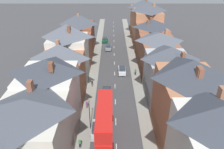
{
  "coord_description": "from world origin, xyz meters",
  "views": [
    {
      "loc": [
        -0.66,
        -11.59,
        25.14
      ],
      "look_at": [
        -0.7,
        32.85,
        1.39
      ],
      "focal_mm": 35.0,
      "sensor_mm": 36.0,
      "label": 1
    }
  ],
  "objects_px": {
    "car_parked_right_a": "(97,129)",
    "car_mid_white": "(122,70)",
    "car_far_grey": "(109,47)",
    "double_decker_bus_lead": "(105,120)",
    "pedestrian_far_left": "(136,72)",
    "car_parked_left_b": "(105,40)",
    "pedestrian_mid_right": "(92,83)",
    "car_parked_right_b": "(107,92)",
    "pedestrian_near_right": "(80,143)",
    "pedestrian_mid_left": "(87,104)",
    "street_lamp": "(90,113)"
  },
  "relations": [
    {
      "from": "double_decker_bus_lead",
      "to": "car_parked_left_b",
      "type": "relative_size",
      "value": 2.83
    },
    {
      "from": "car_mid_white",
      "to": "street_lamp",
      "type": "distance_m",
      "value": 20.87
    },
    {
      "from": "car_mid_white",
      "to": "pedestrian_mid_right",
      "type": "relative_size",
      "value": 2.56
    },
    {
      "from": "car_mid_white",
      "to": "pedestrian_far_left",
      "type": "xyz_separation_m",
      "value": [
        3.22,
        -1.1,
        0.19
      ]
    },
    {
      "from": "car_parked_right_a",
      "to": "street_lamp",
      "type": "xyz_separation_m",
      "value": [
        -1.15,
        1.12,
        2.43
      ]
    },
    {
      "from": "pedestrian_near_right",
      "to": "car_far_grey",
      "type": "bearing_deg",
      "value": 84.84
    },
    {
      "from": "car_parked_left_b",
      "to": "pedestrian_far_left",
      "type": "xyz_separation_m",
      "value": [
        8.12,
        -24.06,
        0.22
      ]
    },
    {
      "from": "car_parked_right_b",
      "to": "pedestrian_mid_right",
      "type": "xyz_separation_m",
      "value": [
        -3.21,
        3.25,
        0.23
      ]
    },
    {
      "from": "car_parked_right_a",
      "to": "car_mid_white",
      "type": "bearing_deg",
      "value": 76.84
    },
    {
      "from": "pedestrian_mid_left",
      "to": "pedestrian_far_left",
      "type": "xyz_separation_m",
      "value": [
        10.39,
        13.29,
        0.0
      ]
    },
    {
      "from": "pedestrian_mid_right",
      "to": "pedestrian_far_left",
      "type": "height_order",
      "value": "same"
    },
    {
      "from": "car_parked_right_a",
      "to": "car_parked_left_b",
      "type": "height_order",
      "value": "car_parked_left_b"
    },
    {
      "from": "car_parked_right_b",
      "to": "pedestrian_far_left",
      "type": "distance_m",
      "value": 11.1
    },
    {
      "from": "car_parked_left_b",
      "to": "car_far_grey",
      "type": "height_order",
      "value": "car_parked_left_b"
    },
    {
      "from": "pedestrian_far_left",
      "to": "street_lamp",
      "type": "bearing_deg",
      "value": -116.33
    },
    {
      "from": "car_parked_left_b",
      "to": "pedestrian_far_left",
      "type": "distance_m",
      "value": 25.39
    },
    {
      "from": "car_parked_left_b",
      "to": "car_far_grey",
      "type": "bearing_deg",
      "value": -79.33
    },
    {
      "from": "car_far_grey",
      "to": "pedestrian_mid_left",
      "type": "height_order",
      "value": "pedestrian_mid_left"
    },
    {
      "from": "double_decker_bus_lead",
      "to": "pedestrian_near_right",
      "type": "bearing_deg",
      "value": -140.69
    },
    {
      "from": "pedestrian_near_right",
      "to": "car_parked_left_b",
      "type": "bearing_deg",
      "value": 87.17
    },
    {
      "from": "car_parked_left_b",
      "to": "car_mid_white",
      "type": "distance_m",
      "value": 23.48
    },
    {
      "from": "pedestrian_mid_left",
      "to": "street_lamp",
      "type": "bearing_deg",
      "value": -78.37
    },
    {
      "from": "car_far_grey",
      "to": "car_parked_right_b",
      "type": "xyz_separation_m",
      "value": [
        0.0,
        -25.91,
        -0.0
      ]
    },
    {
      "from": "double_decker_bus_lead",
      "to": "car_parked_right_a",
      "type": "distance_m",
      "value": 2.39
    },
    {
      "from": "pedestrian_mid_left",
      "to": "pedestrian_far_left",
      "type": "distance_m",
      "value": 16.87
    },
    {
      "from": "pedestrian_mid_right",
      "to": "pedestrian_far_left",
      "type": "relative_size",
      "value": 1.0
    },
    {
      "from": "pedestrian_far_left",
      "to": "pedestrian_near_right",
      "type": "bearing_deg",
      "value": -114.44
    },
    {
      "from": "double_decker_bus_lead",
      "to": "pedestrian_far_left",
      "type": "bearing_deg",
      "value": 71.17
    },
    {
      "from": "car_parked_left_b",
      "to": "pedestrian_mid_left",
      "type": "bearing_deg",
      "value": -93.48
    },
    {
      "from": "double_decker_bus_lead",
      "to": "pedestrian_mid_right",
      "type": "bearing_deg",
      "value": 102.44
    },
    {
      "from": "pedestrian_mid_right",
      "to": "pedestrian_mid_left",
      "type": "bearing_deg",
      "value": -92.63
    },
    {
      "from": "car_mid_white",
      "to": "pedestrian_mid_right",
      "type": "height_order",
      "value": "pedestrian_mid_right"
    },
    {
      "from": "car_parked_right_a",
      "to": "pedestrian_mid_left",
      "type": "distance_m",
      "value": 6.95
    },
    {
      "from": "double_decker_bus_lead",
      "to": "pedestrian_mid_right",
      "type": "height_order",
      "value": "double_decker_bus_lead"
    },
    {
      "from": "car_far_grey",
      "to": "pedestrian_mid_right",
      "type": "distance_m",
      "value": 22.89
    },
    {
      "from": "double_decker_bus_lead",
      "to": "pedestrian_near_right",
      "type": "xyz_separation_m",
      "value": [
        -3.62,
        -2.96,
        -1.78
      ]
    },
    {
      "from": "car_parked_right_a",
      "to": "car_mid_white",
      "type": "relative_size",
      "value": 1.09
    },
    {
      "from": "street_lamp",
      "to": "car_mid_white",
      "type": "bearing_deg",
      "value": 73.04
    },
    {
      "from": "car_parked_left_b",
      "to": "car_mid_white",
      "type": "bearing_deg",
      "value": -77.95
    },
    {
      "from": "double_decker_bus_lead",
      "to": "pedestrian_mid_right",
      "type": "xyz_separation_m",
      "value": [
        -3.2,
        14.52,
        -1.78
      ]
    },
    {
      "from": "car_parked_right_b",
      "to": "pedestrian_mid_right",
      "type": "distance_m",
      "value": 4.57
    },
    {
      "from": "car_far_grey",
      "to": "pedestrian_far_left",
      "type": "xyz_separation_m",
      "value": [
        6.82,
        -17.16,
        0.23
      ]
    },
    {
      "from": "car_far_grey",
      "to": "car_mid_white",
      "type": "bearing_deg",
      "value": -77.37
    },
    {
      "from": "car_far_grey",
      "to": "street_lamp",
      "type": "distance_m",
      "value": 36.06
    },
    {
      "from": "car_parked_left_b",
      "to": "car_parked_right_b",
      "type": "distance_m",
      "value": 32.83
    },
    {
      "from": "car_parked_right_a",
      "to": "car_parked_right_b",
      "type": "xyz_separation_m",
      "value": [
        1.3,
        11.1,
        -0.01
      ]
    },
    {
      "from": "pedestrian_near_right",
      "to": "pedestrian_mid_right",
      "type": "xyz_separation_m",
      "value": [
        0.41,
        17.48,
        0.0
      ]
    },
    {
      "from": "car_far_grey",
      "to": "double_decker_bus_lead",
      "type": "bearing_deg",
      "value": -90.01
    },
    {
      "from": "pedestrian_mid_left",
      "to": "street_lamp",
      "type": "height_order",
      "value": "street_lamp"
    },
    {
      "from": "pedestrian_mid_left",
      "to": "car_parked_right_b",
      "type": "bearing_deg",
      "value": 51.81
    }
  ]
}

